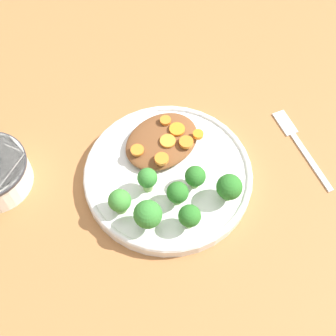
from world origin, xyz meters
TOP-DOWN VIEW (x-y plane):
  - ground_plane at (0.00, 0.00)m, footprint 4.00×4.00m
  - plate at (0.00, 0.00)m, footprint 0.28×0.28m
  - stew_mound at (-0.03, -0.05)m, footprint 0.14×0.11m
  - broccoli_floret_0 at (0.04, 0.00)m, footprint 0.03×0.03m
  - broccoli_floret_1 at (0.02, 0.05)m, footprint 0.04×0.04m
  - broccoli_floret_2 at (-0.04, 0.10)m, footprint 0.04×0.04m
  - broccoli_floret_3 at (0.04, 0.09)m, footprint 0.04×0.04m
  - broccoli_floret_4 at (0.09, 0.05)m, footprint 0.04×0.04m
  - broccoli_floret_5 at (0.10, 0.00)m, footprint 0.04×0.04m
  - broccoli_floret_6 at (-0.02, 0.05)m, footprint 0.03×0.03m
  - carrot_slice_0 at (-0.06, -0.04)m, footprint 0.03×0.03m
  - carrot_slice_1 at (-0.03, -0.04)m, footprint 0.03×0.03m
  - carrot_slice_2 at (-0.05, -0.01)m, footprint 0.02×0.02m
  - carrot_slice_3 at (0.02, -0.06)m, footprint 0.02×0.02m
  - carrot_slice_4 at (-0.06, -0.07)m, footprint 0.02×0.02m
  - carrot_slice_5 at (-0.08, -0.01)m, footprint 0.02×0.02m
  - carrot_slice_6 at (-0.00, -0.02)m, footprint 0.02×0.02m
  - fork at (-0.22, 0.10)m, footprint 0.08×0.18m

SIDE VIEW (x-z plane):
  - ground_plane at x=0.00m, z-range 0.00..0.00m
  - fork at x=-0.22m, z-range 0.00..0.01m
  - plate at x=0.00m, z-range 0.00..0.03m
  - stew_mound at x=-0.03m, z-range 0.02..0.04m
  - carrot_slice_1 at x=-0.03m, z-range 0.04..0.05m
  - carrot_slice_0 at x=-0.06m, z-range 0.04..0.05m
  - carrot_slice_3 at x=0.02m, z-range 0.04..0.05m
  - carrot_slice_4 at x=-0.06m, z-range 0.04..0.05m
  - carrot_slice_2 at x=-0.05m, z-range 0.04..0.05m
  - carrot_slice_5 at x=-0.08m, z-range 0.04..0.05m
  - carrot_slice_6 at x=0.00m, z-range 0.04..0.05m
  - broccoli_floret_5 at x=0.10m, z-range 0.02..0.07m
  - broccoli_floret_1 at x=0.02m, z-range 0.02..0.07m
  - broccoli_floret_6 at x=-0.02m, z-range 0.03..0.07m
  - broccoli_floret_0 at x=0.04m, z-range 0.03..0.08m
  - broccoli_floret_3 at x=0.04m, z-range 0.03..0.08m
  - broccoli_floret_2 at x=-0.04m, z-range 0.03..0.08m
  - broccoli_floret_4 at x=0.09m, z-range 0.03..0.09m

